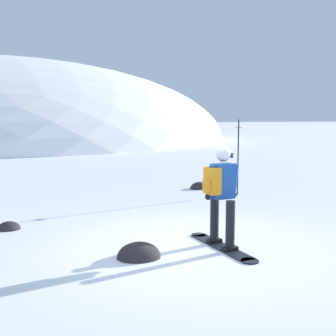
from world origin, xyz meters
TOP-DOWN VIEW (x-y plane):
  - ground_plane at (0.00, 0.00)m, footprint 300.00×300.00m
  - snowboarder_main at (0.46, -0.22)m, footprint 0.67×1.79m
  - piste_marker_near at (2.52, 4.31)m, footprint 0.20×0.20m
  - rock_dark at (-3.20, 1.74)m, footprint 0.45×0.38m
  - rock_mid at (-0.94, -0.42)m, footprint 0.69×0.59m
  - rock_small at (1.75, 5.50)m, footprint 0.59×0.50m

SIDE VIEW (x-z plane):
  - ground_plane at x=0.00m, z-range 0.00..0.00m
  - rock_dark at x=-3.20m, z-range -0.16..0.16m
  - rock_mid at x=-0.94m, z-range -0.24..0.24m
  - rock_small at x=1.75m, z-range -0.21..0.21m
  - snowboarder_main at x=0.46m, z-range 0.06..1.78m
  - piste_marker_near at x=2.52m, z-range 0.14..2.29m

